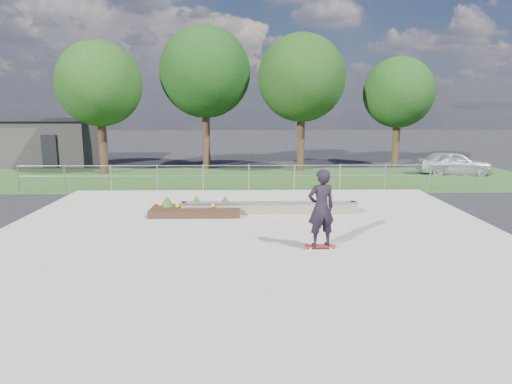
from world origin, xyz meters
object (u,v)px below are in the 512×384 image
at_px(planter_bed, 196,209).
at_px(skateboarder, 321,208).
at_px(grind_ledge, 269,208).
at_px(parked_car, 454,163).

bearing_deg(planter_bed, skateboarder, -46.78).
relative_size(grind_ledge, parked_car, 1.57).
height_order(grind_ledge, planter_bed, planter_bed).
bearing_deg(planter_bed, grind_ledge, 1.76).
bearing_deg(grind_ledge, parked_car, 41.36).
distance_m(skateboarder, parked_car, 16.18).
bearing_deg(parked_car, planter_bed, 129.85).
bearing_deg(skateboarder, grind_ledge, 106.16).
distance_m(planter_bed, skateboarder, 5.38).
height_order(grind_ledge, parked_car, parked_car).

